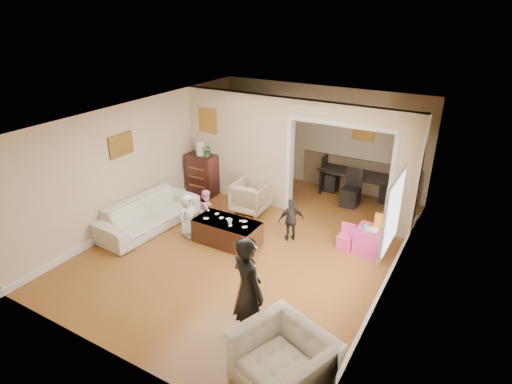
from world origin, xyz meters
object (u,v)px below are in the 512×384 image
Objects in this scene: play_table at (370,240)px; dining_table at (359,183)px; sofa at (149,214)px; dresser at (202,174)px; child_kneel_a at (188,216)px; table_lamp at (201,148)px; adult_person at (248,291)px; coffee_table at (227,232)px; child_toddler at (291,220)px; child_kneel_b at (207,209)px; armchair_back at (250,197)px; armchair_front at (284,361)px; coffee_cup at (230,221)px; cyan_cup at (366,227)px.

dining_table is (-0.98, 2.44, 0.08)m from play_table.
play_table is at bearing -67.01° from sofa.
dresser is 2.12m from child_kneel_a.
adult_person reaches higher than table_lamp.
dining_table reaches higher than coffee_table.
adult_person is 1.86× the size of child_toddler.
child_kneel_b is at bearing -55.68° from sofa.
armchair_back reaches higher than dining_table.
armchair_front is 3.57m from coffee_table.
coffee_table is (1.88, -1.70, -0.27)m from dresser.
armchair_back reaches higher than coffee_cup.
dresser is at bearing 137.80° from coffee_table.
sofa is 1.98× the size of armchair_front.
play_table is 1.57m from child_toddler.
coffee_cup is at bearing -41.55° from table_lamp.
child_kneel_a is at bearing -10.67° from adult_person.
table_lamp is at bearing 20.15° from child_kneel_b.
coffee_cup is (0.43, -1.52, 0.19)m from armchair_back.
child_toddler is (2.85, 1.06, 0.12)m from sofa.
sofa is 1.83m from coffee_table.
table_lamp is 3.39× the size of coffee_cup.
adult_person is 2.93m from child_toddler.
child_kneel_a is (1.03, -1.85, -0.75)m from table_lamp.
adult_person reaches higher than dresser.
dining_table is at bearing 118.06° from armchair_front.
armchair_back is 0.41× the size of dining_table.
dresser is at bearing 7.43° from sofa.
play_table is at bearing 169.60° from armchair_back.
dresser is 1.96× the size of play_table.
table_lamp reaches higher than armchair_front.
sofa is at bearing -19.40° from child_toddler.
cyan_cup is 0.04× the size of dining_table.
coffee_cup is (0.10, -0.05, 0.29)m from coffee_table.
coffee_cup and cyan_cup have the same top height.
sofa is 21.30× the size of coffee_cup.
coffee_cup is 2.61m from cyan_cup.
dresser is 1.83m from child_kneel_b.
sofa is 5.12m from dining_table.
sofa is 4.48m from cyan_cup.
coffee_table is at bearing -42.20° from dresser.
adult_person reaches higher than armchair_front.
dresser reaches higher than dining_table.
dining_table is 3.96m from child_kneel_b.
armchair_back is 1.46× the size of play_table.
child_kneel_b is (1.10, 0.61, 0.12)m from sofa.
child_toddler is (-1.47, 3.28, 0.08)m from armchair_front.
dresser reaches higher than sofa.
cyan_cup is 0.09× the size of child_kneel_a.
coffee_table is at bearing -157.09° from cyan_cup.
child_toddler reaches higher than armchair_front.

